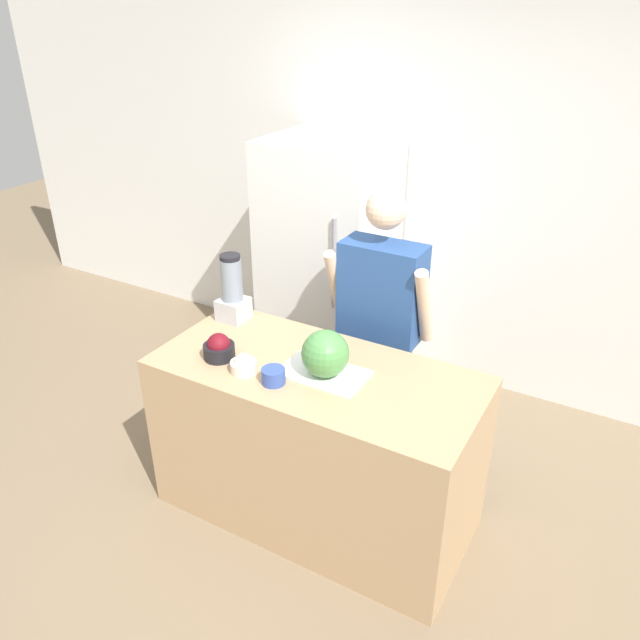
{
  "coord_description": "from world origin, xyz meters",
  "views": [
    {
      "loc": [
        1.27,
        -1.82,
        2.49
      ],
      "look_at": [
        0.0,
        0.41,
        1.14
      ],
      "focal_mm": 35.0,
      "sensor_mm": 36.0,
      "label": 1
    }
  ],
  "objects_px": {
    "bowl_cream": "(244,365)",
    "blender": "(232,292)",
    "bowl_cherries": "(219,348)",
    "person": "(380,329)",
    "refrigerator": "(328,263)",
    "watermelon": "(325,354)",
    "bowl_small_blue": "(273,376)"
  },
  "relations": [
    {
      "from": "bowl_cream",
      "to": "blender",
      "type": "relative_size",
      "value": 0.34
    },
    {
      "from": "bowl_cherries",
      "to": "person",
      "type": "bearing_deg",
      "value": 56.94
    },
    {
      "from": "refrigerator",
      "to": "watermelon",
      "type": "distance_m",
      "value": 1.54
    },
    {
      "from": "watermelon",
      "to": "bowl_cream",
      "type": "height_order",
      "value": "watermelon"
    },
    {
      "from": "watermelon",
      "to": "bowl_cream",
      "type": "distance_m",
      "value": 0.4
    },
    {
      "from": "refrigerator",
      "to": "blender",
      "type": "relative_size",
      "value": 4.46
    },
    {
      "from": "watermelon",
      "to": "bowl_cherries",
      "type": "xyz_separation_m",
      "value": [
        -0.54,
        -0.11,
        -0.07
      ]
    },
    {
      "from": "bowl_small_blue",
      "to": "watermelon",
      "type": "bearing_deg",
      "value": 41.72
    },
    {
      "from": "refrigerator",
      "to": "watermelon",
      "type": "xyz_separation_m",
      "value": [
        0.73,
        -1.34,
        0.18
      ]
    },
    {
      "from": "refrigerator",
      "to": "bowl_small_blue",
      "type": "distance_m",
      "value": 1.6
    },
    {
      "from": "refrigerator",
      "to": "bowl_cream",
      "type": "distance_m",
      "value": 1.54
    },
    {
      "from": "bowl_small_blue",
      "to": "blender",
      "type": "height_order",
      "value": "blender"
    },
    {
      "from": "person",
      "to": "bowl_small_blue",
      "type": "height_order",
      "value": "person"
    },
    {
      "from": "person",
      "to": "blender",
      "type": "bearing_deg",
      "value": -149.35
    },
    {
      "from": "person",
      "to": "blender",
      "type": "distance_m",
      "value": 0.84
    },
    {
      "from": "refrigerator",
      "to": "bowl_small_blue",
      "type": "xyz_separation_m",
      "value": [
        0.55,
        -1.5,
        0.09
      ]
    },
    {
      "from": "bowl_cherries",
      "to": "bowl_cream",
      "type": "distance_m",
      "value": 0.19
    },
    {
      "from": "bowl_cream",
      "to": "refrigerator",
      "type": "bearing_deg",
      "value": 103.99
    },
    {
      "from": "person",
      "to": "blender",
      "type": "relative_size",
      "value": 4.3
    },
    {
      "from": "watermelon",
      "to": "bowl_cherries",
      "type": "height_order",
      "value": "watermelon"
    },
    {
      "from": "watermelon",
      "to": "bowl_small_blue",
      "type": "relative_size",
      "value": 2.02
    },
    {
      "from": "refrigerator",
      "to": "bowl_small_blue",
      "type": "relative_size",
      "value": 15.14
    },
    {
      "from": "person",
      "to": "bowl_cream",
      "type": "bearing_deg",
      "value": -111.68
    },
    {
      "from": "refrigerator",
      "to": "bowl_cream",
      "type": "bearing_deg",
      "value": -76.01
    },
    {
      "from": "watermelon",
      "to": "blender",
      "type": "distance_m",
      "value": 0.77
    },
    {
      "from": "watermelon",
      "to": "bowl_cream",
      "type": "xyz_separation_m",
      "value": [
        -0.36,
        -0.15,
        -0.09
      ]
    },
    {
      "from": "refrigerator",
      "to": "watermelon",
      "type": "height_order",
      "value": "refrigerator"
    },
    {
      "from": "refrigerator",
      "to": "blender",
      "type": "distance_m",
      "value": 1.1
    },
    {
      "from": "watermelon",
      "to": "bowl_cherries",
      "type": "relative_size",
      "value": 1.44
    },
    {
      "from": "bowl_small_blue",
      "to": "bowl_cream",
      "type": "bearing_deg",
      "value": 176.42
    },
    {
      "from": "blender",
      "to": "bowl_cream",
      "type": "bearing_deg",
      "value": -48.5
    },
    {
      "from": "bowl_cream",
      "to": "person",
      "type": "bearing_deg",
      "value": 68.32
    }
  ]
}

